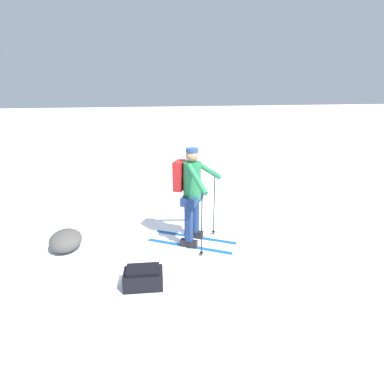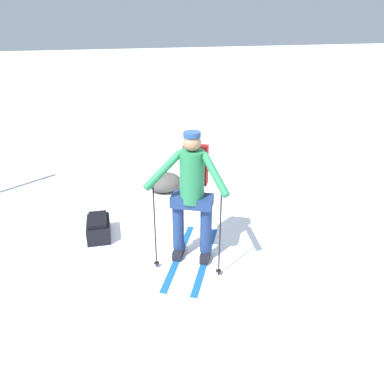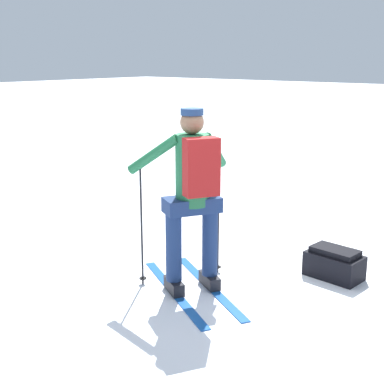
{
  "view_description": "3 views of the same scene",
  "coord_description": "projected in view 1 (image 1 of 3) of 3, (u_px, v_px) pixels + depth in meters",
  "views": [
    {
      "loc": [
        -4.25,
        1.0,
        2.69
      ],
      "look_at": [
        0.54,
        0.07,
        0.97
      ],
      "focal_mm": 28.0,
      "sensor_mm": 36.0,
      "label": 1
    },
    {
      "loc": [
        -0.71,
        -3.93,
        2.91
      ],
      "look_at": [
        0.54,
        0.07,
        0.97
      ],
      "focal_mm": 35.0,
      "sensor_mm": 36.0,
      "label": 2
    },
    {
      "loc": [
        4.2,
        3.09,
        2.18
      ],
      "look_at": [
        0.54,
        0.07,
        0.97
      ],
      "focal_mm": 50.0,
      "sensor_mm": 36.0,
      "label": 3
    }
  ],
  "objects": [
    {
      "name": "dropped_backpack",
      "position": [
        143.0,
        278.0,
        4.22
      ],
      "size": [
        0.37,
        0.57,
        0.31
      ],
      "color": "black",
      "rests_on": "ground_plane"
    },
    {
      "name": "ground_plane",
      "position": [
        202.0,
        257.0,
        5.01
      ],
      "size": [
        80.0,
        80.0,
        0.0
      ],
      "primitive_type": "plane",
      "color": "white"
    },
    {
      "name": "skier",
      "position": [
        191.0,
        191.0,
        5.17
      ],
      "size": [
        1.22,
        1.6,
        1.73
      ],
      "color": "#144C9E",
      "rests_on": "ground_plane"
    },
    {
      "name": "rock_boulder",
      "position": [
        66.0,
        240.0,
        5.19
      ],
      "size": [
        0.63,
        0.54,
        0.35
      ],
      "primitive_type": "ellipsoid",
      "color": "#474442",
      "rests_on": "ground_plane"
    }
  ]
}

